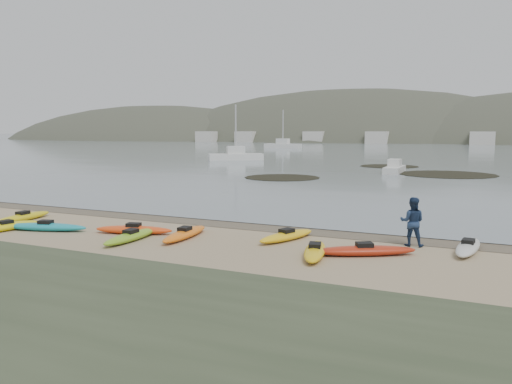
% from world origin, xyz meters
% --- Properties ---
extents(ground, '(600.00, 600.00, 0.00)m').
position_xyz_m(ground, '(0.00, 0.00, 0.00)').
color(ground, tan).
rests_on(ground, ground).
extents(wet_sand, '(60.00, 60.00, 0.00)m').
position_xyz_m(wet_sand, '(0.00, -0.30, 0.00)').
color(wet_sand, brown).
rests_on(wet_sand, ground).
extents(water, '(1200.00, 1200.00, 0.00)m').
position_xyz_m(water, '(0.00, 300.00, 0.01)').
color(water, slate).
rests_on(water, ground).
extents(kayaks, '(20.56, 7.30, 0.34)m').
position_xyz_m(kayaks, '(-1.44, -4.03, 0.17)').
color(kayaks, teal).
rests_on(kayaks, ground).
extents(person_east, '(0.94, 0.75, 1.84)m').
position_xyz_m(person_east, '(7.09, -1.53, 0.92)').
color(person_east, navy).
rests_on(person_east, ground).
extents(kelp_mats, '(21.50, 25.49, 0.04)m').
position_xyz_m(kelp_mats, '(0.94, 31.01, 0.03)').
color(kelp_mats, black).
rests_on(kelp_mats, water).
extents(moored_boats, '(96.46, 85.88, 1.26)m').
position_xyz_m(moored_boats, '(2.02, 77.50, 0.57)').
color(moored_boats, silver).
rests_on(moored_boats, ground).
extents(far_town, '(199.00, 5.00, 4.00)m').
position_xyz_m(far_town, '(6.00, 145.00, 2.00)').
color(far_town, beige).
rests_on(far_town, ground).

